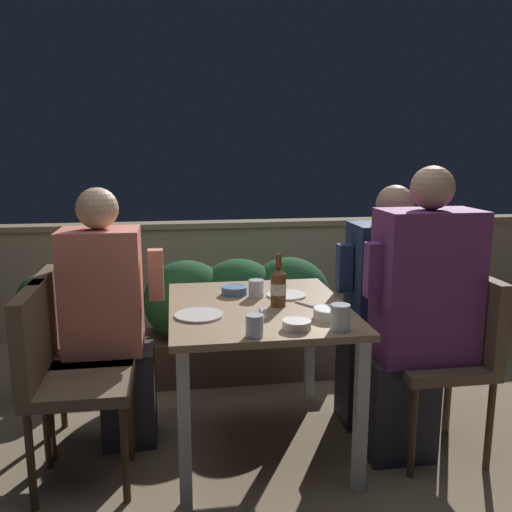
% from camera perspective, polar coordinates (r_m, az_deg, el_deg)
% --- Properties ---
extents(ground_plane, '(16.00, 16.00, 0.00)m').
position_cam_1_polar(ground_plane, '(2.80, 0.23, -19.15)').
color(ground_plane, '#847056').
extents(parapet_wall, '(9.00, 0.18, 0.87)m').
position_cam_1_polar(parapet_wall, '(4.25, -3.41, -2.06)').
color(parapet_wall, gray).
rests_on(parapet_wall, ground_plane).
extents(dining_table, '(0.82, 0.94, 0.70)m').
position_cam_1_polar(dining_table, '(2.55, 0.24, -7.25)').
color(dining_table, '#937556').
rests_on(dining_table, ground_plane).
extents(planter_hedge, '(1.16, 0.47, 0.75)m').
position_cam_1_polar(planter_hedge, '(3.40, -1.85, -5.91)').
color(planter_hedge, brown).
rests_on(planter_hedge, ground_plane).
extents(chair_left_near, '(0.43, 0.42, 0.86)m').
position_cam_1_polar(chair_left_near, '(2.44, -20.07, -10.79)').
color(chair_left_near, brown).
rests_on(chair_left_near, ground_plane).
extents(chair_left_far, '(0.43, 0.42, 0.86)m').
position_cam_1_polar(chair_left_far, '(2.72, -18.98, -8.41)').
color(chair_left_far, brown).
rests_on(chair_left_far, ground_plane).
extents(person_coral_top, '(0.47, 0.26, 1.25)m').
position_cam_1_polar(person_coral_top, '(2.66, -15.01, -6.34)').
color(person_coral_top, '#282833').
rests_on(person_coral_top, ground_plane).
extents(chair_right_near, '(0.43, 0.42, 0.86)m').
position_cam_1_polar(chair_right_near, '(2.69, 20.18, -8.69)').
color(chair_right_near, brown).
rests_on(chair_right_near, ground_plane).
extents(person_purple_stripe, '(0.50, 0.26, 1.35)m').
position_cam_1_polar(person_purple_stripe, '(2.56, 16.67, -6.06)').
color(person_purple_stripe, '#282833').
rests_on(person_purple_stripe, ground_plane).
extents(chair_right_far, '(0.43, 0.42, 0.86)m').
position_cam_1_polar(chair_right_far, '(2.96, 16.68, -6.64)').
color(chair_right_far, brown).
rests_on(chair_right_far, ground_plane).
extents(person_navy_jumper, '(0.49, 0.26, 1.24)m').
position_cam_1_polar(person_navy_jumper, '(2.86, 13.27, -5.17)').
color(person_navy_jumper, '#282833').
rests_on(person_navy_jumper, ground_plane).
extents(beer_bottle, '(0.07, 0.07, 0.24)m').
position_cam_1_polar(beer_bottle, '(2.49, 2.37, -3.21)').
color(beer_bottle, brown).
rests_on(beer_bottle, dining_table).
extents(plate_0, '(0.19, 0.19, 0.01)m').
position_cam_1_polar(plate_0, '(2.68, 3.23, -4.11)').
color(plate_0, white).
rests_on(plate_0, dining_table).
extents(plate_1, '(0.21, 0.21, 0.01)m').
position_cam_1_polar(plate_1, '(2.38, -6.03, -6.20)').
color(plate_1, silver).
rests_on(plate_1, dining_table).
extents(bowl_0, '(0.14, 0.14, 0.04)m').
position_cam_1_polar(bowl_0, '(2.35, 7.71, -5.92)').
color(bowl_0, beige).
rests_on(bowl_0, dining_table).
extents(bowl_1, '(0.12, 0.12, 0.04)m').
position_cam_1_polar(bowl_1, '(2.21, 4.31, -7.15)').
color(bowl_1, silver).
rests_on(bowl_1, dining_table).
extents(bowl_2, '(0.13, 0.13, 0.04)m').
position_cam_1_polar(bowl_2, '(2.70, -2.31, -3.57)').
color(bowl_2, '#4C709E').
rests_on(bowl_2, dining_table).
extents(glass_cup_0, '(0.08, 0.08, 0.11)m').
position_cam_1_polar(glass_cup_0, '(2.20, 8.84, -6.41)').
color(glass_cup_0, silver).
rests_on(glass_cup_0, dining_table).
extents(glass_cup_1, '(0.08, 0.08, 0.09)m').
position_cam_1_polar(glass_cup_1, '(2.65, 0.03, -3.44)').
color(glass_cup_1, silver).
rests_on(glass_cup_1, dining_table).
extents(glass_cup_2, '(0.07, 0.07, 0.09)m').
position_cam_1_polar(glass_cup_2, '(2.11, -0.15, -7.35)').
color(glass_cup_2, silver).
rests_on(glass_cup_2, dining_table).
extents(fork_0, '(0.04, 0.17, 0.01)m').
position_cam_1_polar(fork_0, '(2.39, 0.81, -6.03)').
color(fork_0, silver).
rests_on(fork_0, dining_table).
extents(fork_1, '(0.11, 0.15, 0.01)m').
position_cam_1_polar(fork_1, '(2.52, 5.66, -5.18)').
color(fork_1, silver).
rests_on(fork_1, dining_table).
extents(potted_plant, '(0.33, 0.33, 0.75)m').
position_cam_1_polar(potted_plant, '(3.26, -20.87, -6.64)').
color(potted_plant, '#9E5638').
rests_on(potted_plant, ground_plane).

